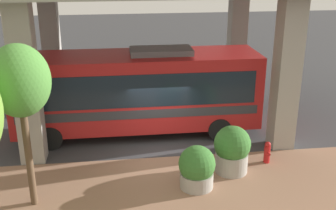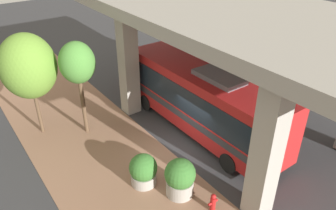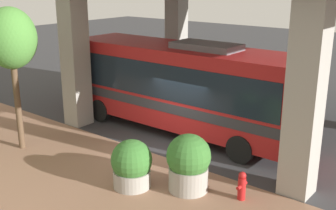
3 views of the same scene
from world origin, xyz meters
The scene contains 7 objects.
ground_plane centered at (0.00, 0.00, 0.00)m, with size 80.00×80.00×0.00m, color #38383A.
sidewalk_strip centered at (-3.00, 0.00, 0.01)m, with size 6.00×40.00×0.02m.
bus centered at (2.59, 0.80, 2.06)m, with size 2.81×10.44×3.80m.
fire_hydrant centered at (-0.92, -3.90, 0.44)m, with size 0.49×0.23×0.88m.
planter_front centered at (-1.41, -2.37, 0.89)m, with size 1.33×1.33×1.79m.
planter_middle centered at (-2.32, -0.90, 0.74)m, with size 1.26×1.26×1.53m.
street_tree_far centered at (-2.67, 4.47, 4.09)m, with size 1.82×1.82×5.24m.
Camera 1 is at (-14.74, 1.67, 7.69)m, focal length 45.00 mm.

